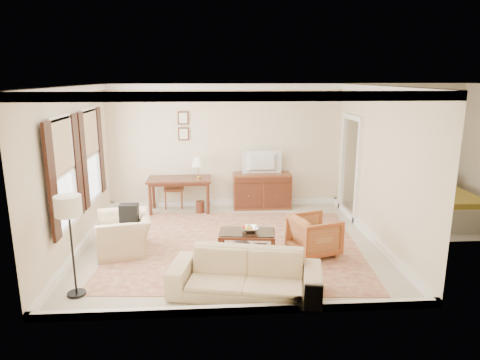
{
  "coord_description": "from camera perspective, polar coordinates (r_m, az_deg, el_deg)",
  "views": [
    {
      "loc": [
        -0.33,
        -7.53,
        3.06
      ],
      "look_at": [
        0.2,
        0.3,
        1.15
      ],
      "focal_mm": 32.0,
      "sensor_mm": 36.0,
      "label": 1
    }
  ],
  "objects": [
    {
      "name": "backpack",
      "position": [
        7.85,
        -14.58,
        -4.25
      ],
      "size": [
        0.24,
        0.34,
        0.4
      ],
      "primitive_type": "cube",
      "rotation": [
        0.0,
        0.0,
        -1.5
      ],
      "color": "black",
      "rests_on": "club_armchair"
    },
    {
      "name": "doorway",
      "position": [
        9.73,
        14.43,
        1.47
      ],
      "size": [
        0.1,
        1.12,
        2.25
      ],
      "primitive_type": null,
      "color": "white",
      "rests_on": "room_shell"
    },
    {
      "name": "window_front",
      "position": [
        7.38,
        -22.51,
        0.83
      ],
      "size": [
        0.12,
        1.56,
        1.8
      ],
      "primitive_type": null,
      "color": "#CCB284",
      "rests_on": "room_shell"
    },
    {
      "name": "book_a",
      "position": [
        7.68,
        -0.54,
        -8.46
      ],
      "size": [
        0.27,
        0.16,
        0.38
      ],
      "primitive_type": "imported",
      "rotation": [
        0.0,
        0.0,
        0.48
      ],
      "color": "brown",
      "rests_on": "coffee_table"
    },
    {
      "name": "tv",
      "position": [
        9.95,
        3.0,
        3.32
      ],
      "size": [
        0.88,
        0.51,
        0.12
      ],
      "primitive_type": "imported",
      "rotation": [
        0.0,
        0.0,
        3.14
      ],
      "color": "black",
      "rests_on": "sideboard"
    },
    {
      "name": "sideboard",
      "position": [
        10.16,
        2.93,
        -1.42
      ],
      "size": [
        1.35,
        0.52,
        0.83
      ],
      "primitive_type": "cube",
      "color": "brown",
      "rests_on": "room_shell"
    },
    {
      "name": "rug",
      "position": [
        8.03,
        -0.59,
        -8.67
      ],
      "size": [
        4.76,
        4.17,
        0.01
      ],
      "primitive_type": "cube",
      "rotation": [
        0.0,
        0.0,
        -0.08
      ],
      "color": "maroon",
      "rests_on": "room_shell"
    },
    {
      "name": "striped_armchair",
      "position": [
        7.64,
        9.89,
        -7.03
      ],
      "size": [
        0.89,
        0.92,
        0.77
      ],
      "primitive_type": "imported",
      "rotation": [
        0.0,
        0.0,
        1.88
      ],
      "color": "#984521",
      "rests_on": "room_shell"
    },
    {
      "name": "sofa",
      "position": [
        6.19,
        0.74,
        -11.58
      ],
      "size": [
        2.23,
        1.05,
        0.84
      ],
      "primitive_type": "imported",
      "rotation": [
        0.0,
        0.0,
        -0.21
      ],
      "color": "#CFBF8C",
      "rests_on": "room_shell"
    },
    {
      "name": "book_b",
      "position": [
        7.56,
        2.0,
        -8.87
      ],
      "size": [
        0.28,
        0.04,
        0.38
      ],
      "primitive_type": "imported",
      "rotation": [
        0.0,
        0.0,
        -0.05
      ],
      "color": "brown",
      "rests_on": "coffee_table"
    },
    {
      "name": "framed_prints",
      "position": [
        10.08,
        -7.56,
        7.19
      ],
      "size": [
        0.25,
        0.04,
        0.68
      ],
      "primitive_type": null,
      "color": "#4F2416",
      "rests_on": "room_shell"
    },
    {
      "name": "fruit_bowl",
      "position": [
        7.54,
        1.36,
        -6.45
      ],
      "size": [
        0.42,
        0.42,
        0.1
      ],
      "primitive_type": "imported",
      "color": "silver",
      "rests_on": "coffee_table"
    },
    {
      "name": "window_rear",
      "position": [
        8.88,
        -19.31,
        3.12
      ],
      "size": [
        0.12,
        1.56,
        1.8
      ],
      "primitive_type": null,
      "color": "#CCB284",
      "rests_on": "room_shell"
    },
    {
      "name": "coffee_table",
      "position": [
        7.58,
        0.97,
        -7.58
      ],
      "size": [
        1.04,
        0.68,
        0.41
      ],
      "rotation": [
        0.0,
        0.0,
        -0.12
      ],
      "color": "#4F2416",
      "rests_on": "room_shell"
    },
    {
      "name": "floor_lamp",
      "position": [
        6.32,
        -21.88,
        -4.15
      ],
      "size": [
        0.36,
        0.36,
        1.48
      ],
      "color": "black",
      "rests_on": "room_shell"
    },
    {
      "name": "annex_bedroom",
      "position": [
        10.29,
        24.26,
        -2.89
      ],
      "size": [
        3.0,
        2.7,
        2.9
      ],
      "color": "beige",
      "rests_on": "ground"
    },
    {
      "name": "desk_chair",
      "position": [
        10.27,
        -8.8,
        -0.76
      ],
      "size": [
        0.48,
        0.48,
        1.05
      ],
      "primitive_type": null,
      "rotation": [
        0.0,
        0.0,
        0.07
      ],
      "color": "brown",
      "rests_on": "room_shell"
    },
    {
      "name": "desk_lamp",
      "position": [
        9.78,
        -5.55,
        1.7
      ],
      "size": [
        0.32,
        0.32,
        0.5
      ],
      "primitive_type": null,
      "color": "silver",
      "rests_on": "writing_desk"
    },
    {
      "name": "room_shell",
      "position": [
        7.56,
        -1.38,
        9.21
      ],
      "size": [
        5.51,
        5.01,
        2.91
      ],
      "color": "beige",
      "rests_on": "ground"
    },
    {
      "name": "writing_desk",
      "position": [
        9.89,
        -8.06,
        -0.38
      ],
      "size": [
        1.44,
        0.72,
        0.79
      ],
      "color": "#4F2416",
      "rests_on": "room_shell"
    },
    {
      "name": "club_armchair",
      "position": [
        7.88,
        -15.22,
        -6.1
      ],
      "size": [
        0.88,
        1.16,
        0.91
      ],
      "primitive_type": "imported",
      "rotation": [
        0.0,
        0.0,
        -1.36
      ],
      "color": "#CFBF8C",
      "rests_on": "room_shell"
    }
  ]
}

